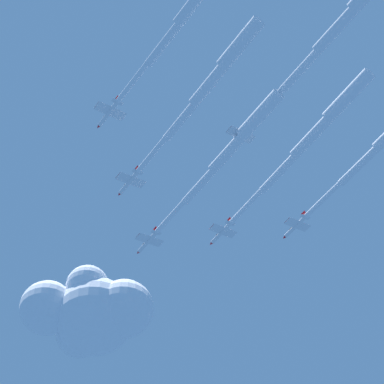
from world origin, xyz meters
TOP-DOWN VIEW (x-y plane):
  - jet_lead at (-7.42, 14.90)m, footprint 31.27×58.02m
  - jet_port_inner at (1.09, 33.32)m, footprint 30.04×56.75m
  - jet_starboard_inner at (-27.99, 22.55)m, footprint 32.23×61.09m
  - jet_port_outer at (-25.95, 52.02)m, footprint 31.49×57.71m
  - cloud_puff at (22.41, -53.36)m, footprint 40.86×31.18m

SIDE VIEW (x-z plane):
  - jet_port_inner at x=1.09m, z-range 159.26..163.62m
  - jet_lead at x=-7.42m, z-range 159.35..163.70m
  - jet_port_outer at x=-25.95m, z-range 160.38..164.76m
  - jet_starboard_inner at x=-27.99m, z-range 160.73..165.01m
  - cloud_puff at x=22.41m, z-range 153.06..179.10m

